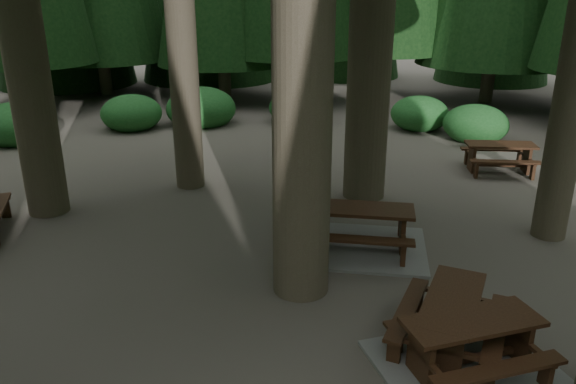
{
  "coord_description": "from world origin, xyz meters",
  "views": [
    {
      "loc": [
        0.36,
        -7.35,
        4.38
      ],
      "look_at": [
        0.65,
        1.5,
        1.1
      ],
      "focal_mm": 35.0,
      "sensor_mm": 36.0,
      "label": 1
    }
  ],
  "objects_px": {
    "picnic_table_a": "(469,354)",
    "picnic_table_c": "(360,235)",
    "picnic_table_f": "(451,314)",
    "picnic_table_d": "(500,153)"
  },
  "relations": [
    {
      "from": "picnic_table_a",
      "to": "picnic_table_c",
      "type": "bearing_deg",
      "value": 88.18
    },
    {
      "from": "picnic_table_a",
      "to": "picnic_table_c",
      "type": "xyz_separation_m",
      "value": [
        -0.79,
        3.36,
        0.03
      ]
    },
    {
      "from": "picnic_table_a",
      "to": "picnic_table_f",
      "type": "bearing_deg",
      "value": 84.99
    },
    {
      "from": "picnic_table_d",
      "to": "picnic_table_f",
      "type": "xyz_separation_m",
      "value": [
        -3.4,
        -7.1,
        -0.0
      ]
    },
    {
      "from": "picnic_table_d",
      "to": "picnic_table_f",
      "type": "height_order",
      "value": "picnic_table_d"
    },
    {
      "from": "picnic_table_c",
      "to": "picnic_table_d",
      "type": "relative_size",
      "value": 1.45
    },
    {
      "from": "picnic_table_d",
      "to": "picnic_table_f",
      "type": "bearing_deg",
      "value": -108.79
    },
    {
      "from": "picnic_table_a",
      "to": "picnic_table_f",
      "type": "xyz_separation_m",
      "value": [
        -0.09,
        0.49,
        0.24
      ]
    },
    {
      "from": "picnic_table_d",
      "to": "picnic_table_f",
      "type": "distance_m",
      "value": 7.87
    },
    {
      "from": "picnic_table_c",
      "to": "picnic_table_a",
      "type": "bearing_deg",
      "value": -66.21
    }
  ]
}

